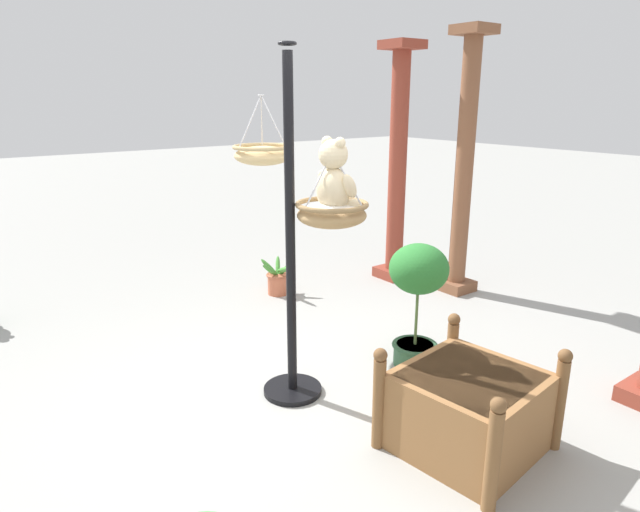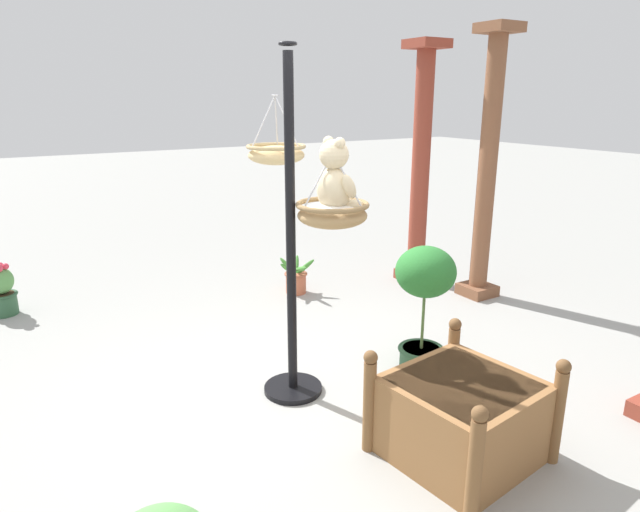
# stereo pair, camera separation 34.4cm
# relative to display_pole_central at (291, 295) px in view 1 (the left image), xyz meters

# --- Properties ---
(ground_plane) EXTENTS (40.00, 40.00, 0.00)m
(ground_plane) POSITION_rel_display_pole_central_xyz_m (0.12, 0.10, -0.78)
(ground_plane) COLOR #9E9E99
(display_pole_central) EXTENTS (0.44, 0.44, 2.50)m
(display_pole_central) POSITION_rel_display_pole_central_xyz_m (0.00, 0.00, 0.00)
(display_pole_central) COLOR black
(display_pole_central) RESTS_ON ground
(hanging_basket_with_teddy) EXTENTS (0.51, 0.51, 0.52)m
(hanging_basket_with_teddy) POSITION_rel_display_pole_central_xyz_m (0.15, 0.25, 0.60)
(hanging_basket_with_teddy) COLOR #A37F51
(teddy_bear) EXTENTS (0.36, 0.31, 0.52)m
(teddy_bear) POSITION_rel_display_pole_central_xyz_m (0.15, 0.27, 0.83)
(teddy_bear) COLOR beige
(hanging_basket_left_high) EXTENTS (0.54, 0.54, 0.61)m
(hanging_basket_left_high) POSITION_rel_display_pole_central_xyz_m (-1.16, 0.48, 0.89)
(hanging_basket_left_high) COLOR tan
(greenhouse_pillar_left) EXTENTS (0.37, 0.37, 2.87)m
(greenhouse_pillar_left) POSITION_rel_display_pole_central_xyz_m (-0.78, 2.79, 0.60)
(greenhouse_pillar_left) COLOR brown
(greenhouse_pillar_left) RESTS_ON ground
(greenhouse_pillar_far_back) EXTENTS (0.40, 0.40, 2.77)m
(greenhouse_pillar_far_back) POSITION_rel_display_pole_central_xyz_m (-1.56, 2.55, 0.55)
(greenhouse_pillar_far_back) COLOR brown
(greenhouse_pillar_far_back) RESTS_ON ground
(wooden_planter_box) EXTENTS (0.97, 0.99, 0.69)m
(wooden_planter_box) POSITION_rel_display_pole_central_xyz_m (1.22, 0.52, -0.51)
(wooden_planter_box) COLOR olive
(wooden_planter_box) RESTS_ON ground
(potted_plant_fern_front) EXTENTS (0.46, 0.44, 0.41)m
(potted_plant_fern_front) POSITION_rel_display_pole_central_xyz_m (-1.90, 1.07, -0.61)
(potted_plant_fern_front) COLOR #BC6042
(potted_plant_fern_front) RESTS_ON ground
(potted_plant_conical_shrub) EXTENTS (0.48, 0.48, 1.04)m
(potted_plant_conical_shrub) POSITION_rel_display_pole_central_xyz_m (0.23, 1.07, -0.12)
(potted_plant_conical_shrub) COLOR #2D5638
(potted_plant_conical_shrub) RESTS_ON ground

